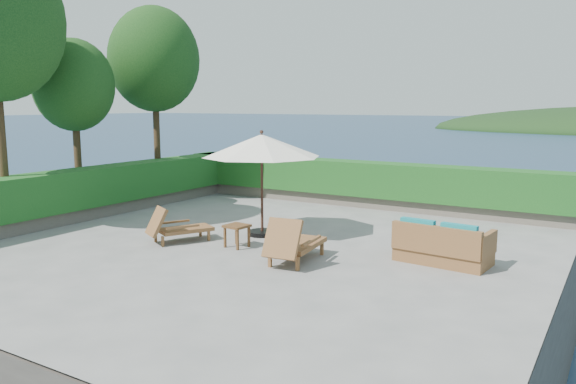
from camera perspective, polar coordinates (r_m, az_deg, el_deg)
The scene contains 14 objects.
ground at distance 12.28m, azimuth -3.15°, elevation -5.45°, with size 12.00×12.00×0.00m, color gray.
foundation at distance 12.75m, azimuth -3.09°, elevation -12.22°, with size 12.00×12.00×3.00m, color #534C42.
ocean at distance 13.34m, azimuth -3.04°, elevation -18.04°, with size 600.00×600.00×0.00m, color #19314E.
planter_wall_far at distance 17.06m, azimuth 7.53°, elevation -0.85°, with size 12.00×0.60×0.36m, color #72695B.
planter_wall_left at distance 16.02m, azimuth -19.93°, elevation -1.94°, with size 0.60×12.00×0.36m, color #72695B.
hedge_far at distance 16.96m, azimuth 7.58°, elevation 1.38°, with size 12.40×0.90×1.00m, color #124115.
hedge_left at distance 15.91m, azimuth -20.06°, elevation 0.43°, with size 0.90×12.40×1.00m, color #124115.
tree_mid at distance 16.71m, azimuth -20.95°, elevation 10.05°, with size 2.20×2.20×4.83m.
tree_far at distance 18.26m, azimuth -13.45°, elevation 12.93°, with size 2.80×2.80×6.03m.
patio_umbrella at distance 12.92m, azimuth -2.69°, elevation 4.62°, with size 2.78×2.78×2.46m.
lounge_left at distance 12.73m, azimuth -11.28°, elevation -3.51°, with size 1.19×1.54×0.83m.
lounge_right at distance 10.87m, azimuth 0.59°, elevation -5.18°, with size 0.85×1.71×0.95m.
side_table at distance 12.09m, azimuth -5.22°, elevation -3.74°, with size 0.51×0.51×0.49m.
wicker_loveseat at distance 11.24m, azimuth 15.38°, elevation -5.35°, with size 1.85×1.07×0.87m.
Camera 1 is at (6.74, -9.81, 3.04)m, focal length 35.00 mm.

